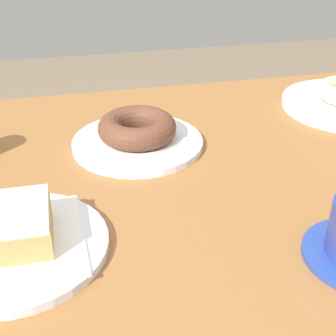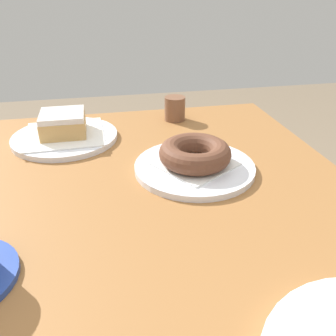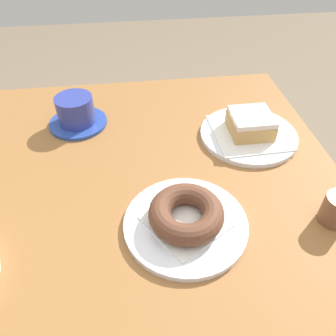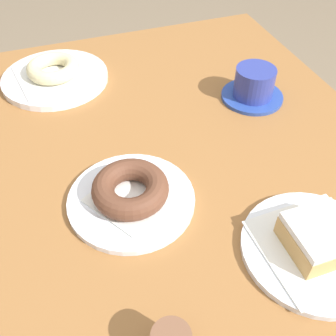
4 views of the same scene
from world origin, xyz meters
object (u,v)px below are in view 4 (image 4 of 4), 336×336
object	(u,v)px
donut_sugar_ring	(53,68)
plate_sugar_ring	(55,78)
plate_glazed_square	(314,249)
plate_chocolate_ring	(131,200)
donut_chocolate_ring	(130,189)
coffee_cup	(254,85)
donut_glazed_square	(319,237)

from	to	relation	value
donut_sugar_ring	plate_sugar_ring	bearing A→B (deg)	-90.00
donut_sugar_ring	plate_glazed_square	distance (m)	0.66
plate_chocolate_ring	donut_chocolate_ring	xyz separation A→B (m)	(0.00, 0.00, 0.03)
plate_sugar_ring	coffee_cup	size ratio (longest dim) A/B	1.80
plate_chocolate_ring	plate_sugar_ring	xyz separation A→B (m)	(0.41, 0.07, 0.00)
plate_sugar_ring	donut_sugar_ring	xyz separation A→B (m)	(0.00, 0.00, 0.03)
plate_sugar_ring	donut_glazed_square	distance (m)	0.66
donut_sugar_ring	coffee_cup	bearing A→B (deg)	-118.04
plate_chocolate_ring	coffee_cup	bearing A→B (deg)	-58.66
plate_sugar_ring	donut_glazed_square	bearing A→B (deg)	-153.52
plate_glazed_square	donut_sugar_ring	bearing A→B (deg)	26.48
donut_chocolate_ring	donut_sugar_ring	bearing A→B (deg)	9.20
plate_chocolate_ring	plate_glazed_square	distance (m)	0.29
plate_sugar_ring	donut_glazed_square	world-z (taller)	donut_glazed_square
donut_glazed_square	plate_sugar_ring	bearing A→B (deg)	26.48
plate_chocolate_ring	plate_glazed_square	bearing A→B (deg)	-128.51
plate_chocolate_ring	donut_sugar_ring	xyz separation A→B (m)	(0.41, 0.07, 0.03)
donut_chocolate_ring	coffee_cup	world-z (taller)	coffee_cup
donut_sugar_ring	plate_glazed_square	world-z (taller)	donut_sugar_ring
donut_chocolate_ring	donut_glazed_square	bearing A→B (deg)	-128.51
plate_chocolate_ring	coffee_cup	xyz separation A→B (m)	(0.20, -0.33, 0.03)
donut_chocolate_ring	plate_glazed_square	bearing A→B (deg)	-128.51
donut_sugar_ring	donut_chocolate_ring	bearing A→B (deg)	-170.80
plate_chocolate_ring	plate_glazed_square	xyz separation A→B (m)	(-0.18, -0.23, -0.00)
donut_sugar_ring	plate_glazed_square	size ratio (longest dim) A/B	0.55
donut_chocolate_ring	coffee_cup	size ratio (longest dim) A/B	0.94
plate_glazed_square	donut_glazed_square	xyz separation A→B (m)	(0.00, 0.00, 0.03)
donut_glazed_square	plate_glazed_square	bearing A→B (deg)	0.00
plate_glazed_square	donut_chocolate_ring	bearing A→B (deg)	51.49
plate_chocolate_ring	donut_glazed_square	world-z (taller)	donut_glazed_square
plate_glazed_square	coffee_cup	size ratio (longest dim) A/B	1.61
donut_chocolate_ring	plate_sugar_ring	xyz separation A→B (m)	(0.41, 0.07, -0.03)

